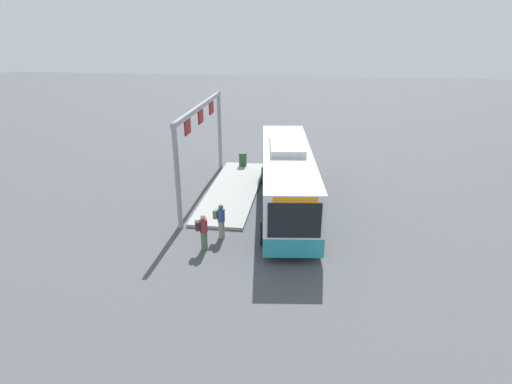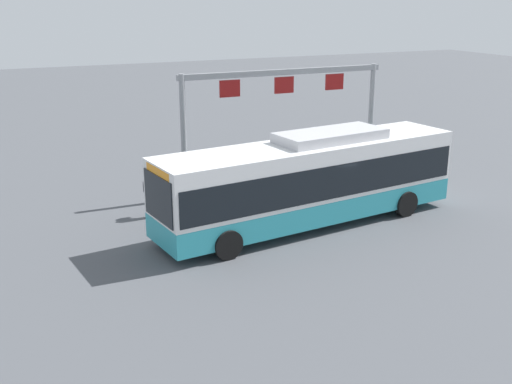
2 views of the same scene
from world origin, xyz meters
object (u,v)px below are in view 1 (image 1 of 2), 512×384
trash_bin (243,159)px  person_boarding (221,220)px  person_waiting_near (203,231)px  bus_main (287,176)px

trash_bin → person_boarding: bearing=3.7°
person_waiting_near → trash_bin: bearing=68.3°
person_boarding → person_waiting_near: 1.29m
person_boarding → person_waiting_near: size_ratio=1.00×
bus_main → person_waiting_near: bus_main is taller
bus_main → person_waiting_near: (5.08, -3.27, -0.92)m
person_boarding → trash_bin: (-10.22, -0.67, -0.28)m
person_boarding → trash_bin: bearing=97.6°
bus_main → trash_bin: (-6.32, -3.41, -1.20)m
person_boarding → trash_bin: person_boarding is taller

